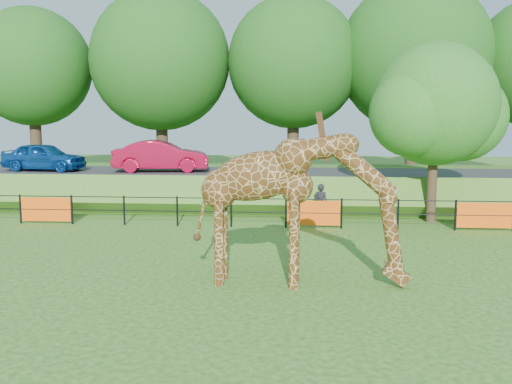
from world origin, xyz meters
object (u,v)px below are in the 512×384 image
Objects in this scene: car_blue at (44,157)px; car_red at (161,156)px; visitor at (321,203)px; tree_east at (438,109)px; giraffe at (301,209)px.

car_red is (5.65, 0.07, 0.06)m from car_blue.
car_red is at bearing -13.43° from visitor.
car_red is at bearing 160.04° from tree_east.
car_blue is 2.61× the size of visitor.
car_blue is 0.58× the size of tree_east.
giraffe reaches higher than car_blue.
tree_east is (11.63, -4.23, 2.13)m from car_red.
car_red is at bearing 119.52° from giraffe.
car_blue is 17.91m from tree_east.
giraffe is 1.16× the size of car_red.
visitor is (7.32, -4.87, -1.40)m from car_red.
tree_east reaches higher than car_blue.
tree_east reaches higher than car_red.
tree_east reaches higher than giraffe.
giraffe is 10.26m from tree_east.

